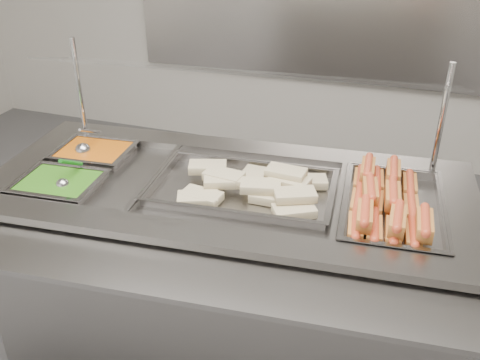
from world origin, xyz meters
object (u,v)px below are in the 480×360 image
(serving_spoon, at_px, (64,181))
(pan_hotdogs, at_px, (392,213))
(ladle, at_px, (84,149))
(pan_wraps, at_px, (242,191))
(steam_counter, at_px, (229,275))
(sneeze_guard, at_px, (241,76))

(serving_spoon, bearing_deg, pan_hotdogs, 11.89)
(ladle, bearing_deg, serving_spoon, -70.99)
(pan_wraps, height_order, ladle, ladle)
(steam_counter, bearing_deg, sneeze_guard, 95.00)
(sneeze_guard, distance_m, serving_spoon, 0.76)
(pan_hotdogs, distance_m, ladle, 1.25)
(sneeze_guard, bearing_deg, serving_spoon, -144.07)
(pan_wraps, distance_m, serving_spoon, 0.66)
(serving_spoon, bearing_deg, sneeze_guard, 35.93)
(sneeze_guard, bearing_deg, ladle, -167.68)
(steam_counter, distance_m, pan_hotdogs, 0.71)
(pan_wraps, bearing_deg, sneeze_guard, 110.35)
(pan_hotdogs, bearing_deg, serving_spoon, -168.11)
(sneeze_guard, relative_size, serving_spoon, 9.21)
(ladle, distance_m, serving_spoon, 0.27)
(ladle, bearing_deg, pan_wraps, -4.94)
(steam_counter, xyz_separation_m, sneeze_guard, (-0.02, 0.21, 0.77))
(serving_spoon, bearing_deg, steam_counter, 18.70)
(pan_hotdogs, xyz_separation_m, ladle, (-1.25, 0.02, 0.05))
(pan_hotdogs, distance_m, serving_spoon, 1.18)
(sneeze_guard, distance_m, pan_hotdogs, 0.73)
(steam_counter, bearing_deg, pan_hotdogs, 5.00)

